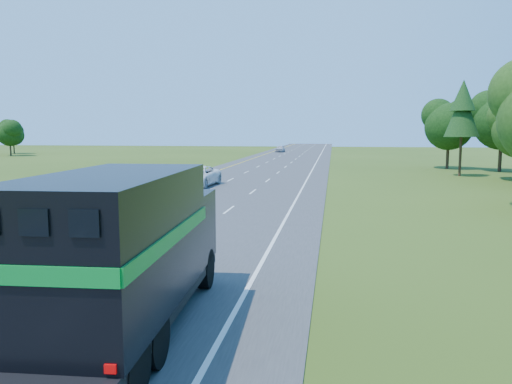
# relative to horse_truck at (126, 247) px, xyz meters

# --- Properties ---
(road) EXTENTS (15.00, 260.00, 0.04)m
(road) POSITION_rel_horse_truck_xyz_m (-3.26, 39.33, -2.07)
(road) COLOR #38383A
(road) RESTS_ON ground
(lane_markings) EXTENTS (11.15, 260.00, 0.01)m
(lane_markings) POSITION_rel_horse_truck_xyz_m (-3.26, 39.33, -2.04)
(lane_markings) COLOR yellow
(lane_markings) RESTS_ON road
(horse_truck) EXTENTS (3.14, 8.79, 3.83)m
(horse_truck) POSITION_rel_horse_truck_xyz_m (0.00, 0.00, 0.00)
(horse_truck) COLOR black
(horse_truck) RESTS_ON road
(white_suv) EXTENTS (3.23, 6.34, 1.72)m
(white_suv) POSITION_rel_horse_truck_xyz_m (-6.79, 30.52, -1.19)
(white_suv) COLOR white
(white_suv) RESTS_ON road
(far_car) EXTENTS (2.00, 4.44, 1.48)m
(far_car) POSITION_rel_horse_truck_xyz_m (-6.86, 98.78, -1.31)
(far_car) COLOR #B8B7BF
(far_car) RESTS_ON road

